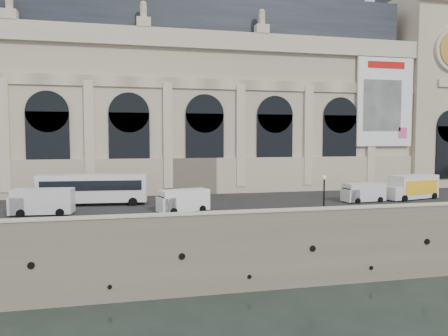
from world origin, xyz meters
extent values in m
plane|color=black|center=(0.00, 0.00, 0.00)|extent=(260.00, 260.00, 0.00)
cube|color=gray|center=(0.00, 35.00, 3.00)|extent=(160.00, 70.00, 6.00)
cube|color=#2D2D2D|center=(0.00, 14.00, 6.03)|extent=(160.00, 24.00, 0.06)
cube|color=gray|center=(0.00, 0.60, 6.55)|extent=(160.00, 1.20, 1.10)
cube|color=beige|center=(0.00, 0.60, 7.15)|extent=(160.00, 1.40, 0.12)
cube|color=beige|center=(-6.00, 31.00, 17.00)|extent=(68.00, 18.00, 22.00)
cube|color=beige|center=(-6.00, 21.85, 8.50)|extent=(68.60, 0.40, 5.00)
cube|color=beige|center=(-6.00, 21.70, 26.80)|extent=(69.00, 0.80, 2.40)
cube|color=beige|center=(-6.00, 21.85, 21.00)|extent=(68.00, 0.30, 1.40)
cube|color=#292F37|center=(-6.00, 31.00, 31.00)|extent=(64.00, 15.00, 6.00)
cube|color=#292F37|center=(-6.00, 31.00, 34.50)|extent=(56.00, 10.00, 1.20)
cube|color=beige|center=(-29.00, 21.75, 14.00)|extent=(1.20, 0.50, 14.00)
cube|color=black|center=(-24.00, 21.82, 12.50)|extent=(5.20, 0.25, 9.00)
cylinder|color=black|center=(-24.00, 21.82, 17.00)|extent=(5.20, 0.25, 5.20)
cube|color=beige|center=(-19.00, 21.75, 14.00)|extent=(1.20, 0.50, 14.00)
cube|color=black|center=(-14.00, 21.82, 12.50)|extent=(5.20, 0.25, 9.00)
cylinder|color=black|center=(-14.00, 21.82, 17.00)|extent=(5.20, 0.25, 5.20)
cube|color=beige|center=(-9.00, 21.75, 14.00)|extent=(1.20, 0.50, 14.00)
cube|color=black|center=(-4.00, 21.82, 12.50)|extent=(5.20, 0.25, 9.00)
cylinder|color=black|center=(-4.00, 21.82, 17.00)|extent=(5.20, 0.25, 5.20)
cube|color=beige|center=(1.00, 21.75, 14.00)|extent=(1.20, 0.50, 14.00)
cube|color=black|center=(6.00, 21.82, 12.50)|extent=(5.20, 0.25, 9.00)
cylinder|color=black|center=(6.00, 21.82, 17.00)|extent=(5.20, 0.25, 5.20)
cube|color=beige|center=(11.00, 21.75, 14.00)|extent=(1.20, 0.50, 14.00)
cube|color=black|center=(16.00, 21.82, 12.50)|extent=(5.20, 0.25, 9.00)
cylinder|color=black|center=(16.00, 21.82, 17.00)|extent=(5.20, 0.25, 5.20)
cube|color=beige|center=(21.00, 21.75, 14.00)|extent=(1.20, 0.50, 14.00)
cube|color=white|center=(23.00, 21.55, 19.00)|extent=(9.00, 0.35, 13.00)
cube|color=red|center=(23.00, 21.35, 24.40)|extent=(6.00, 0.06, 1.00)
cube|color=gray|center=(22.50, 21.35, 18.50)|extent=(6.20, 0.06, 7.50)
cube|color=#E4508F|center=(26.00, 21.35, 14.50)|extent=(1.40, 0.06, 1.60)
cube|color=beige|center=(34.00, 28.00, 21.00)|extent=(12.00, 14.00, 30.00)
cube|color=silver|center=(-18.22, 14.93, 8.01)|extent=(12.21, 3.52, 3.11)
cube|color=black|center=(-24.23, 15.45, 8.31)|extent=(0.28, 2.31, 1.20)
cube|color=black|center=(-18.33, 13.64, 8.41)|extent=(11.00, 1.02, 1.10)
cube|color=black|center=(-18.11, 16.22, 8.41)|extent=(11.00, 1.02, 1.10)
cylinder|color=black|center=(-22.82, 14.07, 6.50)|extent=(1.03, 0.39, 1.00)
cylinder|color=black|center=(-22.61, 16.57, 6.50)|extent=(1.03, 0.39, 1.00)
cylinder|color=black|center=(-13.82, 13.30, 6.50)|extent=(1.03, 0.39, 1.00)
cylinder|color=black|center=(-13.61, 15.80, 6.50)|extent=(1.03, 0.39, 1.00)
cube|color=silver|center=(-22.62, 9.49, 7.43)|extent=(5.90, 2.75, 2.44)
cube|color=silver|center=(-24.89, 9.70, 7.06)|extent=(1.80, 2.36, 1.69)
cube|color=black|center=(-25.48, 9.76, 7.64)|extent=(0.24, 1.90, 0.85)
cylinder|color=black|center=(-24.54, 8.55, 6.40)|extent=(0.83, 0.34, 0.80)
cylinder|color=black|center=(-24.33, 10.77, 6.40)|extent=(0.83, 0.34, 0.80)
cylinder|color=black|center=(-20.90, 8.21, 6.40)|extent=(0.83, 0.34, 0.80)
cylinder|color=black|center=(-20.69, 10.43, 6.40)|extent=(0.83, 0.34, 0.80)
cube|color=white|center=(-8.70, 8.15, 7.27)|extent=(5.44, 3.44, 2.16)
cube|color=white|center=(-10.63, 7.53, 6.94)|extent=(1.96, 2.32, 1.51)
cube|color=black|center=(-11.14, 7.37, 7.46)|extent=(0.58, 1.63, 0.75)
cylinder|color=black|center=(-9.94, 6.71, 6.36)|extent=(0.75, 0.44, 0.72)
cylinder|color=black|center=(-10.55, 8.60, 6.36)|extent=(0.75, 0.44, 0.72)
cylinder|color=black|center=(-6.85, 7.71, 6.36)|extent=(0.75, 0.44, 0.72)
cylinder|color=black|center=(-7.45, 9.59, 6.36)|extent=(0.75, 0.44, 0.72)
cube|color=silver|center=(13.29, 10.39, 7.24)|extent=(5.13, 2.44, 2.11)
cube|color=silver|center=(11.32, 10.18, 6.92)|extent=(1.58, 2.06, 1.47)
cube|color=black|center=(10.80, 10.13, 7.42)|extent=(0.23, 1.65, 0.73)
cylinder|color=black|center=(11.81, 9.26, 6.35)|extent=(0.72, 0.30, 0.70)
cylinder|color=black|center=(11.61, 11.18, 6.35)|extent=(0.72, 0.30, 0.70)
cylinder|color=black|center=(14.96, 9.60, 6.35)|extent=(0.72, 0.30, 0.70)
cylinder|color=black|center=(14.76, 11.52, 6.35)|extent=(0.72, 0.30, 0.70)
cube|color=silver|center=(20.69, 11.30, 7.63)|extent=(6.72, 3.88, 2.85)
cube|color=yellow|center=(20.99, 10.10, 7.63)|extent=(5.33, 1.38, 1.69)
cube|color=red|center=(20.99, 10.10, 7.63)|extent=(3.08, 0.80, 0.63)
cube|color=silver|center=(17.22, 10.44, 7.00)|extent=(2.20, 2.66, 1.58)
cylinder|color=black|center=(18.12, 9.41, 6.42)|extent=(0.89, 0.49, 0.84)
cylinder|color=black|center=(17.54, 11.76, 6.42)|extent=(0.89, 0.49, 0.84)
cylinder|color=black|center=(23.24, 10.69, 6.42)|extent=(0.89, 0.49, 0.84)
cylinder|color=black|center=(22.65, 13.04, 6.42)|extent=(0.89, 0.49, 0.84)
cylinder|color=black|center=(3.88, 1.71, 6.19)|extent=(0.42, 0.42, 0.38)
cylinder|color=black|center=(3.88, 1.71, 7.91)|extent=(0.15, 0.15, 3.83)
sphere|color=beige|center=(3.88, 1.71, 9.92)|extent=(0.42, 0.42, 0.42)
camera|label=1|loc=(-14.63, -36.50, 13.65)|focal=35.00mm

